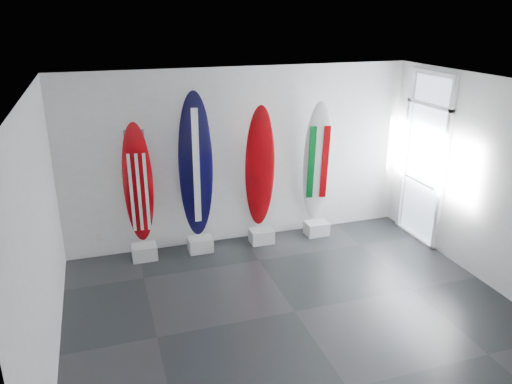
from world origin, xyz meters
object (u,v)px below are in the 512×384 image
object	(u,v)px
surfboard_navy	(196,166)
surfboard_swiss	(260,168)
surfboard_usa	(138,184)
surfboard_italy	(317,162)

from	to	relation	value
surfboard_navy	surfboard_swiss	size ratio (longest dim) A/B	1.11
surfboard_usa	surfboard_swiss	distance (m)	2.02
surfboard_swiss	surfboard_navy	bearing A→B (deg)	-169.00
surfboard_navy	surfboard_italy	xyz separation A→B (m)	(2.15, 0.00, -0.13)
surfboard_navy	surfboard_swiss	world-z (taller)	surfboard_navy
surfboard_usa	surfboard_italy	world-z (taller)	surfboard_italy
surfboard_navy	surfboard_italy	distance (m)	2.15
surfboard_usa	surfboard_italy	size ratio (longest dim) A/B	0.93
surfboard_usa	surfboard_italy	xyz separation A→B (m)	(3.08, 0.00, 0.08)
surfboard_navy	surfboard_italy	world-z (taller)	surfboard_navy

